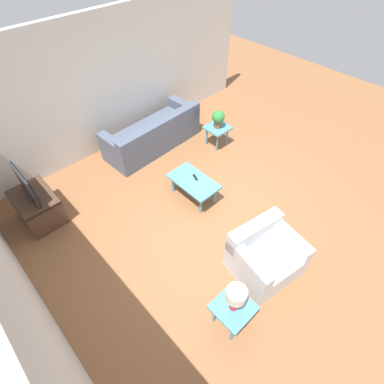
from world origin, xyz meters
TOP-DOWN VIEW (x-y plane):
  - ground_plane at (0.00, 0.00)m, footprint 14.00×14.00m
  - wall_back at (0.00, 3.06)m, footprint 7.20×0.12m
  - wall_right at (3.06, 0.00)m, footprint 0.12×7.20m
  - sofa at (2.29, -0.43)m, footprint 0.95×2.22m
  - armchair at (-1.25, 0.26)m, footprint 0.98×1.06m
  - coffee_table at (0.57, -0.01)m, footprint 0.94×0.54m
  - side_table_plant at (1.38, -1.51)m, footprint 0.48×0.48m
  - side_table_lamp at (-1.48, 1.24)m, footprint 0.48×0.48m
  - tv_stand_chest at (2.05, 2.31)m, footprint 0.87×0.62m
  - television at (2.05, 2.31)m, footprint 0.73×0.16m
  - potted_plant at (1.38, -1.51)m, footprint 0.27×0.27m
  - table_lamp at (-1.48, 1.24)m, footprint 0.25×0.25m
  - remote_control at (0.60, -0.08)m, footprint 0.16×0.09m

SIDE VIEW (x-z plane):
  - ground_plane at x=0.00m, z-range 0.00..0.00m
  - tv_stand_chest at x=2.05m, z-range 0.02..0.56m
  - sofa at x=2.29m, z-range -0.09..0.69m
  - armchair at x=-1.25m, z-range -0.08..0.72m
  - coffee_table at x=0.57m, z-range 0.16..0.57m
  - side_table_plant at x=1.38m, z-range 0.16..0.62m
  - side_table_lamp at x=-1.48m, z-range 0.16..0.62m
  - remote_control at x=0.60m, z-range 0.42..0.44m
  - potted_plant at x=1.38m, z-range 0.50..0.89m
  - table_lamp at x=-1.48m, z-range 0.55..0.99m
  - television at x=2.05m, z-range 0.54..1.10m
  - wall_back at x=0.00m, z-range 0.00..2.70m
  - wall_right at x=3.06m, z-range 0.00..2.70m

